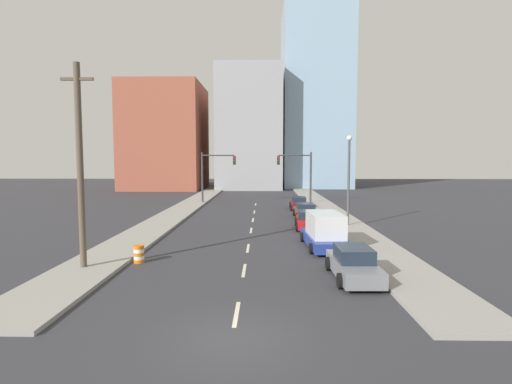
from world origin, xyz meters
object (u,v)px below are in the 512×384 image
Objects in this scene: traffic_signal_right at (301,170)px; sedan_gray at (354,264)px; traffic_barrel at (139,254)px; sedan_red at (308,220)px; box_truck_blue at (325,231)px; traffic_signal_left at (212,170)px; street_lamp at (349,174)px; sedan_maroon at (299,203)px; utility_pole_left_near at (80,166)px; sedan_brown at (306,211)px.

traffic_signal_right is 1.39× the size of sedan_gray.
sedan_red is at bearing 46.36° from traffic_barrel.
traffic_signal_left is at bearing 109.22° from box_truck_blue.
street_lamp is at bearing -82.64° from traffic_signal_right.
traffic_barrel is 0.21× the size of sedan_maroon.
sedan_maroon is at bearing -97.65° from traffic_signal_right.
traffic_signal_left is 21.13m from sedan_red.
utility_pole_left_near is 2.22× the size of sedan_gray.
traffic_barrel is 25.66m from sedan_maroon.
sedan_gray is 0.80× the size of box_truck_blue.
sedan_brown is at bearing 86.11° from box_truck_blue.
street_lamp is at bearing -73.91° from sedan_maroon.
traffic_barrel is 18.42m from street_lamp.
traffic_signal_right is (11.26, 0.00, 0.00)m from traffic_signal_left.
sedan_gray reaches higher than sedan_maroon.
sedan_gray is (10.97, -2.71, 0.22)m from traffic_barrel.
street_lamp reaches higher than sedan_maroon.
traffic_signal_right is at bearing 65.67° from utility_pole_left_near.
sedan_brown is (0.15, 12.95, -0.42)m from box_truck_blue.
traffic_signal_right is at bearing 89.33° from sedan_red.
sedan_maroon reaches higher than sedan_brown.
street_lamp is 15.09m from sedan_gray.
sedan_red reaches higher than sedan_brown.
traffic_signal_right is 1.38× the size of sedan_brown.
utility_pole_left_near reaches higher than traffic_barrel.
sedan_brown reaches higher than traffic_barrel.
sedan_gray is 1.05× the size of sedan_red.
traffic_signal_right is 0.63× the size of utility_pole_left_near.
traffic_signal_left is 1.38× the size of sedan_brown.
box_truck_blue is (12.97, 5.37, -4.22)m from utility_pole_left_near.
sedan_red is at bearing -94.71° from sedan_brown.
utility_pole_left_near is at bearing -94.78° from traffic_signal_left.
sedan_gray is (-0.50, -31.77, -3.48)m from traffic_signal_right.
street_lamp is 1.62× the size of sedan_gray.
street_lamp reaches higher than sedan_red.
box_truck_blue is 1.23× the size of sedan_brown.
traffic_signal_right is at bearing 97.36° from street_lamp.
traffic_barrel is at bearing -90.40° from traffic_signal_left.
sedan_gray is at bearing -84.59° from sedan_red.
traffic_signal_left reaches higher than sedan_brown.
sedan_red is at bearing -89.97° from sedan_maroon.
box_truck_blue is at bearing -91.93° from traffic_signal_right.
street_lamp is at bearing 39.31° from utility_pole_left_near.
sedan_red is (-0.26, 6.99, -0.39)m from box_truck_blue.
traffic_signal_right is 31.46m from traffic_barrel.
traffic_barrel is (2.35, 1.50, -4.80)m from utility_pole_left_near.
street_lamp is 1.67× the size of sedan_maroon.
sedan_maroon is at bearing 65.37° from traffic_barrel.
sedan_red reaches higher than sedan_maroon.
traffic_signal_right reaches higher than sedan_maroon.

